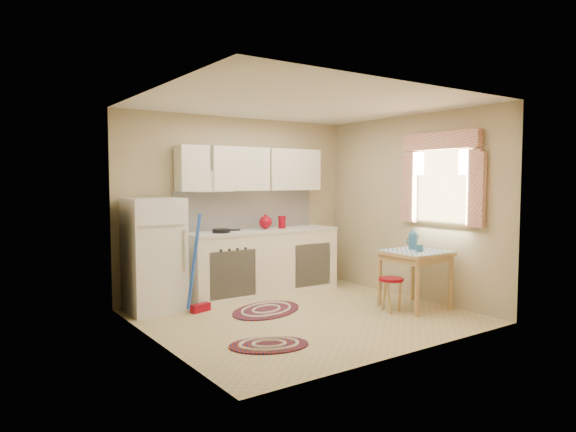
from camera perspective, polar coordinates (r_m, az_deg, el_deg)
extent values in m
plane|color=tan|center=(6.22, 1.91, -11.07)|extent=(3.60, 3.60, 0.00)
cube|color=silver|center=(6.07, 1.96, 12.38)|extent=(3.60, 3.20, 0.04)
cube|color=tan|center=(7.36, -5.54, 1.13)|extent=(3.60, 0.04, 2.50)
cube|color=tan|center=(4.83, 13.37, -0.45)|extent=(3.60, 0.04, 2.50)
cube|color=tan|center=(5.15, -14.34, -0.20)|extent=(0.04, 3.20, 2.50)
cube|color=tan|center=(7.24, 13.43, 0.99)|extent=(0.04, 3.20, 2.50)
cube|color=white|center=(7.41, -4.64, 0.73)|extent=(2.25, 0.03, 0.55)
cube|color=white|center=(7.27, -4.07, 5.21)|extent=(2.25, 0.33, 0.60)
cube|color=white|center=(6.86, 16.80, 3.28)|extent=(0.04, 0.85, 0.95)
cube|color=white|center=(6.52, -14.64, -4.21)|extent=(0.65, 0.60, 1.40)
cube|color=white|center=(7.29, -2.87, -5.28)|extent=(2.25, 0.60, 0.88)
cube|color=silver|center=(7.23, -2.89, -1.68)|extent=(2.27, 0.62, 0.04)
cylinder|color=black|center=(6.86, -7.43, -1.65)|extent=(0.29, 0.29, 0.05)
cylinder|color=maroon|center=(7.41, -0.66, -0.77)|extent=(0.12, 0.12, 0.16)
cube|color=tan|center=(6.73, 13.90, -6.88)|extent=(0.72, 0.72, 0.72)
cylinder|color=maroon|center=(6.50, 11.37, -8.58)|extent=(0.30, 0.30, 0.42)
cylinder|color=#295C7D|center=(6.57, 14.43, -3.52)|extent=(0.10, 0.10, 0.10)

